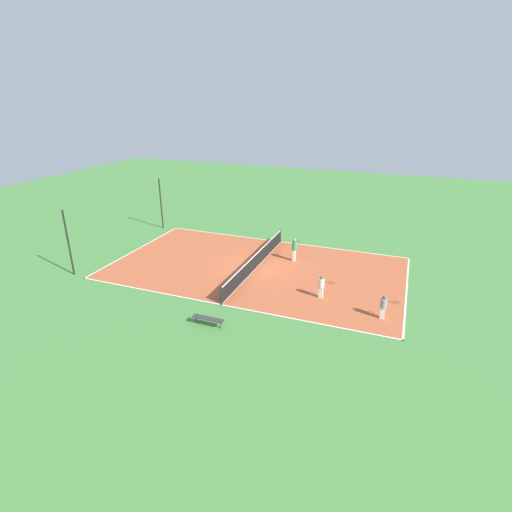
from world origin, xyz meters
name	(u,v)px	position (x,y,z in m)	size (l,w,h in m)	color
ground_plane	(256,268)	(0.00, 0.00, 0.00)	(80.00, 80.00, 0.00)	#47843D
court_surface	(256,268)	(0.00, 0.00, 0.01)	(11.41, 20.01, 0.02)	#B75633
tennis_net	(256,260)	(0.00, 0.00, 0.57)	(11.21, 0.10, 1.09)	black
bench	(208,319)	(-7.88, -0.34, 0.39)	(0.36, 1.75, 0.45)	#333338
player_far_white	(321,285)	(-2.72, -5.18, 0.81)	(0.36, 0.93, 1.41)	white
player_baseline_gray	(384,306)	(-3.88, -8.81, 0.80)	(0.37, 0.94, 1.38)	white
player_far_green	(294,248)	(2.18, -2.13, 1.01)	(0.94, 0.37, 1.71)	white
tennis_ball_right_alley	(314,256)	(3.55, -3.31, 0.06)	(0.07, 0.07, 0.07)	#CCE033
tennis_ball_near_net	(108,270)	(-4.05, 9.35, 0.06)	(0.07, 0.07, 0.07)	#CCE033
tennis_ball_far_baseline	(330,310)	(-4.09, -5.99, 0.06)	(0.07, 0.07, 0.07)	#CCE033
fence_post_back_left	(68,243)	(-5.37, 11.10, 2.24)	(0.12, 0.12, 4.48)	black
fence_post_back_right	(161,204)	(5.37, 11.10, 2.24)	(0.12, 0.12, 4.48)	black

